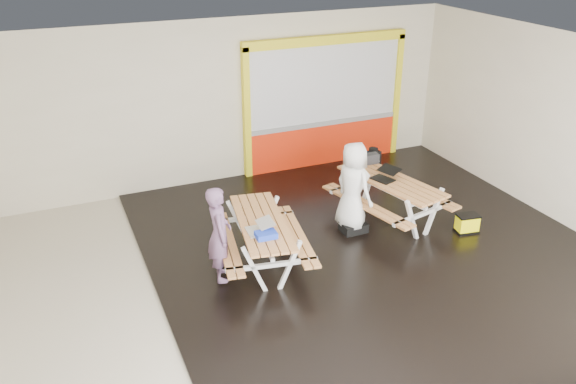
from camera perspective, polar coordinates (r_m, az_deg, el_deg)
name	(u,v)px	position (r m, az deg, el deg)	size (l,w,h in m)	color
room	(311,171)	(9.12, 2.23, 2.06)	(10.02, 8.02, 3.52)	beige
deck	(374,251)	(10.45, 8.32, -5.63)	(7.50, 7.98, 0.05)	black
kiosk	(325,105)	(13.46, 3.56, 8.35)	(3.88, 0.16, 3.00)	red
picnic_table_left	(262,231)	(9.67, -2.54, -3.83)	(1.76, 2.32, 0.84)	tan
picnic_table_right	(390,190)	(11.21, 9.85, 0.21)	(1.94, 2.47, 0.88)	tan
person_left	(219,234)	(9.17, -6.65, -4.04)	(0.57, 0.38, 1.57)	#6B4C6E
person_right	(353,186)	(10.68, 6.31, 0.56)	(0.81, 0.52, 1.65)	white
laptop_left	(259,228)	(9.24, -2.81, -3.51)	(0.44, 0.40, 0.18)	silver
laptop_right	(385,176)	(11.13, 9.35, 1.57)	(0.56, 0.53, 0.19)	black
blue_pouch	(266,235)	(9.07, -2.14, -4.15)	(0.32, 0.23, 0.09)	#1D3BC1
toolbox	(367,159)	(11.78, 7.65, 3.22)	(0.44, 0.22, 0.25)	black
backpack	(373,159)	(12.21, 8.19, 3.14)	(0.31, 0.22, 0.48)	black
dark_case	(354,227)	(10.92, 6.35, -3.40)	(0.45, 0.34, 0.17)	black
fluke_bag	(467,224)	(11.29, 16.90, -2.94)	(0.44, 0.32, 0.35)	black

